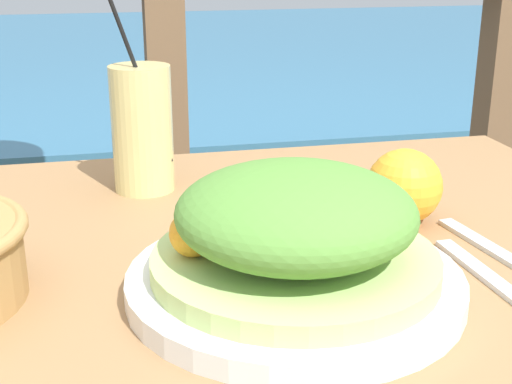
# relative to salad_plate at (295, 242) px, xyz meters

# --- Properties ---
(patio_table) EXTENTS (0.94, 0.73, 0.72)m
(patio_table) POSITION_rel_salad_plate_xyz_m (-0.03, 0.09, -0.16)
(patio_table) COLOR #997047
(patio_table) RESTS_ON ground_plane
(railing_fence) EXTENTS (2.80, 0.08, 1.03)m
(railing_fence) POSITION_rel_salad_plate_xyz_m (-0.03, 0.77, -0.06)
(railing_fence) COLOR brown
(railing_fence) RESTS_ON ground_plane
(sea_backdrop) EXTENTS (12.00, 4.00, 0.50)m
(sea_backdrop) POSITION_rel_salad_plate_xyz_m (-0.03, 3.27, -0.52)
(sea_backdrop) COLOR teal
(sea_backdrop) RESTS_ON ground_plane
(salad_plate) EXTENTS (0.29, 0.29, 0.11)m
(salad_plate) POSITION_rel_salad_plate_xyz_m (0.00, 0.00, 0.00)
(salad_plate) COLOR silver
(salad_plate) RESTS_ON patio_table
(drink_glass) EXTENTS (0.07, 0.07, 0.25)m
(drink_glass) POSITION_rel_salad_plate_xyz_m (-0.10, 0.31, 0.03)
(drink_glass) COLOR #DBCC7F
(drink_glass) RESTS_ON patio_table
(fork) EXTENTS (0.02, 0.18, 0.00)m
(fork) POSITION_rel_salad_plate_xyz_m (0.18, -0.02, -0.05)
(fork) COLOR silver
(fork) RESTS_ON patio_table
(knife) EXTENTS (0.04, 0.18, 0.00)m
(knife) POSITION_rel_salad_plate_xyz_m (0.22, 0.03, -0.05)
(knife) COLOR silver
(knife) RESTS_ON patio_table
(orange_near_basket) EXTENTS (0.08, 0.08, 0.08)m
(orange_near_basket) POSITION_rel_salad_plate_xyz_m (0.16, 0.14, -0.01)
(orange_near_basket) COLOR #F9A328
(orange_near_basket) RESTS_ON patio_table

